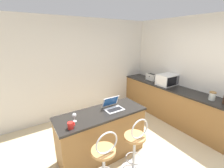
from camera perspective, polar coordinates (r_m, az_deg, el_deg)
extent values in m
cube|color=silver|center=(4.20, -9.97, 5.94)|extent=(12.00, 0.06, 2.60)
cube|color=silver|center=(3.90, 36.65, 1.81)|extent=(0.06, 12.00, 2.60)
cube|color=olive|center=(2.86, -3.91, -18.90)|extent=(1.53, 0.56, 0.85)
cube|color=black|center=(2.62, -4.11, -11.08)|extent=(1.56, 0.59, 0.03)
cube|color=olive|center=(4.34, 20.81, -6.71)|extent=(0.56, 2.99, 0.85)
cube|color=black|center=(4.19, 21.46, -1.15)|extent=(0.59, 3.02, 0.03)
cylinder|color=#B7844C|center=(2.24, -3.26, -24.05)|extent=(0.34, 0.34, 0.04)
torus|color=silver|center=(2.05, -1.97, -21.55)|extent=(0.32, 0.02, 0.32)
cylinder|color=silver|center=(2.92, 8.06, -29.23)|extent=(0.40, 0.40, 0.02)
cylinder|color=silver|center=(2.70, 8.37, -24.67)|extent=(0.04, 0.04, 0.62)
torus|color=silver|center=(2.76, 8.28, -26.15)|extent=(0.28, 0.28, 0.02)
cylinder|color=#B7844C|center=(2.50, 8.72, -19.19)|extent=(0.34, 0.34, 0.04)
torus|color=silver|center=(2.33, 10.51, -16.51)|extent=(0.32, 0.02, 0.32)
cube|color=silver|center=(2.70, 0.86, -9.66)|extent=(0.32, 0.22, 0.01)
cube|color=black|center=(2.68, 1.06, -9.67)|extent=(0.27, 0.12, 0.00)
cube|color=silver|center=(2.74, -0.55, -6.67)|extent=(0.32, 0.09, 0.19)
cube|color=#19478C|center=(2.74, -0.48, -6.66)|extent=(0.28, 0.07, 0.16)
cube|color=white|center=(4.26, 20.23, 1.56)|extent=(0.52, 0.36, 0.29)
cube|color=black|center=(4.12, 21.87, 0.85)|extent=(0.36, 0.01, 0.23)
cube|color=#4C4C51|center=(4.30, 23.70, 1.33)|extent=(0.10, 0.01, 0.23)
cube|color=silver|center=(4.61, 14.82, 2.55)|extent=(0.17, 0.32, 0.18)
cube|color=black|center=(4.57, 14.62, 3.62)|extent=(0.04, 0.22, 0.00)
cube|color=black|center=(4.61, 15.20, 3.71)|extent=(0.04, 0.22, 0.00)
cube|color=black|center=(4.54, 14.04, 2.84)|extent=(0.02, 0.02, 0.02)
cylinder|color=silver|center=(2.43, -14.02, -13.60)|extent=(0.06, 0.06, 0.00)
cylinder|color=silver|center=(2.41, -14.09, -12.79)|extent=(0.01, 0.01, 0.07)
sphere|color=silver|center=(2.38, -14.21, -11.43)|extent=(0.06, 0.06, 0.06)
cylinder|color=silver|center=(3.68, 33.86, -3.93)|extent=(0.12, 0.12, 0.16)
cylinder|color=olive|center=(3.65, 34.10, -2.64)|extent=(0.13, 0.13, 0.02)
cylinder|color=red|center=(2.26, -15.54, -14.98)|extent=(0.08, 0.08, 0.10)
torus|color=red|center=(2.27, -14.23, -14.56)|extent=(0.01, 0.06, 0.06)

